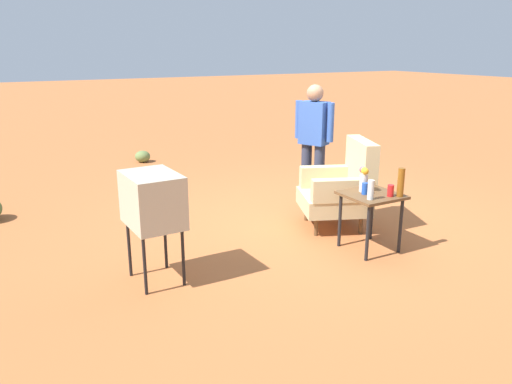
# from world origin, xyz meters

# --- Properties ---
(ground_plane) EXTENTS (60.00, 60.00, 0.00)m
(ground_plane) POSITION_xyz_m (0.00, 0.00, 0.00)
(ground_plane) COLOR #AD6033
(armchair) EXTENTS (1.00, 1.01, 1.06)m
(armchair) POSITION_xyz_m (0.34, 0.10, 0.50)
(armchair) COLOR brown
(armchair) RESTS_ON ground
(side_table) EXTENTS (0.56, 0.56, 0.62)m
(side_table) POSITION_xyz_m (1.05, -0.08, 0.53)
(side_table) COLOR black
(side_table) RESTS_ON ground
(tv_on_stand) EXTENTS (0.62, 0.47, 1.03)m
(tv_on_stand) POSITION_xyz_m (0.67, -2.32, 0.78)
(tv_on_stand) COLOR black
(tv_on_stand) RESTS_ON ground
(person_standing) EXTENTS (0.53, 0.35, 1.64)m
(person_standing) POSITION_xyz_m (-0.52, 0.27, 0.94)
(person_standing) COLOR #2D3347
(person_standing) RESTS_ON ground
(soda_can_blue) EXTENTS (0.07, 0.07, 0.12)m
(soda_can_blue) POSITION_xyz_m (1.03, -0.16, 0.69)
(soda_can_blue) COLOR blue
(soda_can_blue) RESTS_ON side_table
(bottle_tall_amber) EXTENTS (0.07, 0.07, 0.30)m
(bottle_tall_amber) POSITION_xyz_m (1.27, 0.10, 0.77)
(bottle_tall_amber) COLOR brown
(bottle_tall_amber) RESTS_ON side_table
(bottle_short_clear) EXTENTS (0.06, 0.06, 0.20)m
(bottle_short_clear) POSITION_xyz_m (1.20, -0.24, 0.72)
(bottle_short_clear) COLOR silver
(bottle_short_clear) RESTS_ON side_table
(soda_can_red) EXTENTS (0.07, 0.07, 0.12)m
(soda_can_red) POSITION_xyz_m (1.22, 0.02, 0.69)
(soda_can_red) COLOR red
(soda_can_red) RESTS_ON side_table
(flower_vase) EXTENTS (0.15, 0.09, 0.27)m
(flower_vase) POSITION_xyz_m (0.94, -0.11, 0.77)
(flower_vase) COLOR silver
(flower_vase) RESTS_ON side_table
(shrub_mid) EXTENTS (0.28, 0.28, 0.22)m
(shrub_mid) POSITION_xyz_m (-4.30, -0.97, 0.11)
(shrub_mid) COLOR olive
(shrub_mid) RESTS_ON ground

